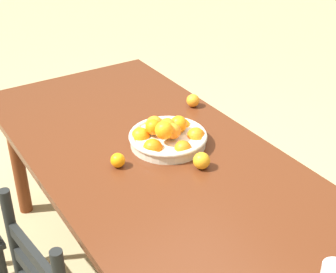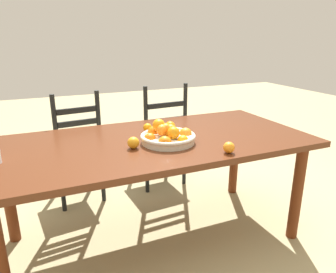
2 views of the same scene
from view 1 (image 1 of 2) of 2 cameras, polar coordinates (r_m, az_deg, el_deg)
The scene contains 5 objects.
dining_table at distance 2.15m, azimuth -1.21°, elevation -4.25°, with size 2.05×0.96×0.74m.
fruit_bowl at distance 2.17m, azimuth -0.07°, elevation 0.09°, with size 0.35×0.35×0.15m.
orange_loose_0 at distance 2.04m, azimuth -5.78°, elevation -2.73°, with size 0.06×0.06×0.06m, color orange.
orange_loose_1 at distance 2.02m, azimuth 3.87°, elevation -2.78°, with size 0.07×0.07×0.07m, color orange.
orange_loose_2 at distance 2.50m, azimuth 2.88°, elevation 4.14°, with size 0.07×0.07×0.07m, color orange.
Camera 1 is at (-1.52, 0.90, 1.88)m, focal length 53.11 mm.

